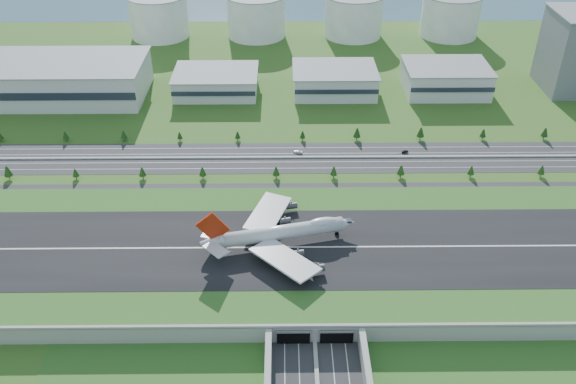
{
  "coord_description": "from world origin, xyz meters",
  "views": [
    {
      "loc": [
        -12.26,
        -218.27,
        183.45
      ],
      "look_at": [
        -9.83,
        35.0,
        15.39
      ],
      "focal_mm": 38.0,
      "sensor_mm": 36.0,
      "label": 1
    }
  ],
  "objects_px": {
    "fuel_tank_a": "(159,17)",
    "car_5": "(405,152)",
    "boeing_747": "(279,233)",
    "car_7": "(298,152)"
  },
  "relations": [
    {
      "from": "fuel_tank_a",
      "to": "car_7",
      "type": "bearing_deg",
      "value": -60.88
    },
    {
      "from": "boeing_747",
      "to": "car_5",
      "type": "height_order",
      "value": "boeing_747"
    },
    {
      "from": "fuel_tank_a",
      "to": "car_5",
      "type": "height_order",
      "value": "fuel_tank_a"
    },
    {
      "from": "car_5",
      "to": "car_7",
      "type": "bearing_deg",
      "value": -111.42
    },
    {
      "from": "car_5",
      "to": "car_7",
      "type": "distance_m",
      "value": 64.69
    },
    {
      "from": "boeing_747",
      "to": "car_7",
      "type": "distance_m",
      "value": 99.24
    },
    {
      "from": "fuel_tank_a",
      "to": "boeing_747",
      "type": "bearing_deg",
      "value": -70.98
    },
    {
      "from": "fuel_tank_a",
      "to": "boeing_747",
      "type": "xyz_separation_m",
      "value": [
        105.83,
        -307.03,
        -3.06
      ]
    },
    {
      "from": "fuel_tank_a",
      "to": "car_5",
      "type": "xyz_separation_m",
      "value": [
        181.29,
        -209.75,
        -16.71
      ]
    },
    {
      "from": "boeing_747",
      "to": "car_5",
      "type": "distance_m",
      "value": 123.87
    }
  ]
}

